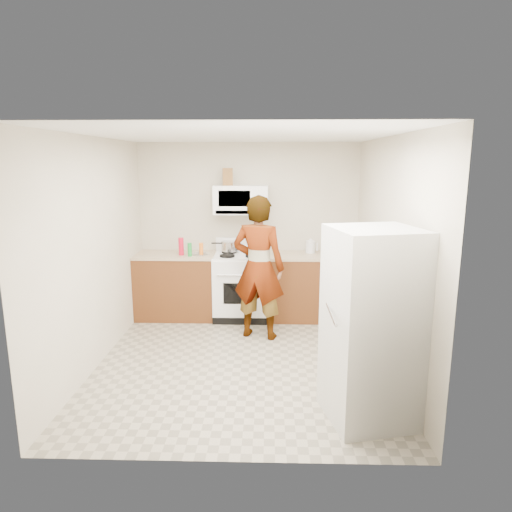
{
  "coord_description": "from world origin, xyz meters",
  "views": [
    {
      "loc": [
        0.3,
        -4.86,
        2.24
      ],
      "look_at": [
        0.14,
        0.55,
        1.11
      ],
      "focal_mm": 32.0,
      "sensor_mm": 36.0,
      "label": 1
    }
  ],
  "objects_px": {
    "microwave": "(241,200)",
    "kettle": "(310,247)",
    "saucepan": "(230,246)",
    "fridge": "(371,326)",
    "person": "(259,268)",
    "gas_range": "(241,285)"
  },
  "relations": [
    {
      "from": "fridge",
      "to": "kettle",
      "type": "xyz_separation_m",
      "value": [
        -0.28,
        2.76,
        0.17
      ]
    },
    {
      "from": "gas_range",
      "to": "fridge",
      "type": "xyz_separation_m",
      "value": [
        1.28,
        -2.61,
        0.36
      ]
    },
    {
      "from": "person",
      "to": "kettle",
      "type": "xyz_separation_m",
      "value": [
        0.73,
        0.89,
        0.1
      ]
    },
    {
      "from": "microwave",
      "to": "kettle",
      "type": "bearing_deg",
      "value": 1.09
    },
    {
      "from": "person",
      "to": "saucepan",
      "type": "bearing_deg",
      "value": -48.19
    },
    {
      "from": "microwave",
      "to": "fridge",
      "type": "relative_size",
      "value": 0.45
    },
    {
      "from": "microwave",
      "to": "saucepan",
      "type": "relative_size",
      "value": 3.06
    },
    {
      "from": "microwave",
      "to": "gas_range",
      "type": "bearing_deg",
      "value": -90.0
    },
    {
      "from": "gas_range",
      "to": "microwave",
      "type": "height_order",
      "value": "microwave"
    },
    {
      "from": "fridge",
      "to": "saucepan",
      "type": "bearing_deg",
      "value": 104.75
    },
    {
      "from": "microwave",
      "to": "person",
      "type": "xyz_separation_m",
      "value": [
        0.27,
        -0.87,
        -0.78
      ]
    },
    {
      "from": "fridge",
      "to": "saucepan",
      "type": "distance_m",
      "value": 3.13
    },
    {
      "from": "person",
      "to": "microwave",
      "type": "bearing_deg",
      "value": -56.81
    },
    {
      "from": "person",
      "to": "fridge",
      "type": "distance_m",
      "value": 2.13
    },
    {
      "from": "gas_range",
      "to": "fridge",
      "type": "bearing_deg",
      "value": -63.92
    },
    {
      "from": "gas_range",
      "to": "fridge",
      "type": "relative_size",
      "value": 0.66
    },
    {
      "from": "saucepan",
      "to": "gas_range",
      "type": "bearing_deg",
      "value": -42.88
    },
    {
      "from": "microwave",
      "to": "saucepan",
      "type": "bearing_deg",
      "value": 171.52
    },
    {
      "from": "kettle",
      "to": "person",
      "type": "bearing_deg",
      "value": -144.8
    },
    {
      "from": "gas_range",
      "to": "kettle",
      "type": "relative_size",
      "value": 6.62
    },
    {
      "from": "gas_range",
      "to": "person",
      "type": "distance_m",
      "value": 0.9
    },
    {
      "from": "gas_range",
      "to": "kettle",
      "type": "distance_m",
      "value": 1.14
    }
  ]
}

